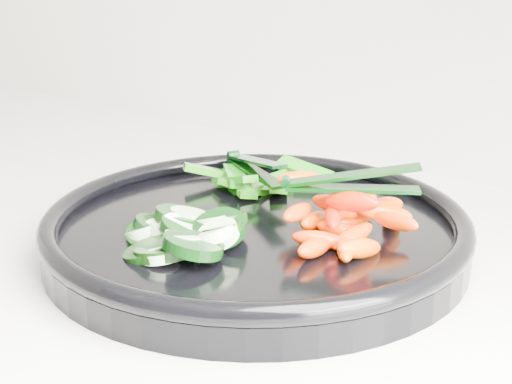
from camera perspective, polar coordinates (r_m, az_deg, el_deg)
The scene contains 6 objects.
veggie_tray at distance 0.63m, azimuth -0.00°, elevation -2.98°, with size 0.46×0.46×0.04m.
cucumber_pile at distance 0.59m, azimuth -6.05°, elevation -3.26°, with size 0.13×0.13×0.04m.
carrot_pile at distance 0.60m, azimuth 7.28°, elevation -2.07°, with size 0.16×0.15×0.06m.
pepper_pile at distance 0.72m, azimuth -0.42°, elevation 0.87°, with size 0.13×0.10×0.04m.
tong_carrot at distance 0.59m, azimuth 7.37°, elevation 0.81°, with size 0.10×0.08×0.02m.
tong_pepper at distance 0.71m, azimuth -0.19°, elevation 2.13°, with size 0.11×0.06×0.02m.
Camera 1 is at (0.67, 1.23, 1.18)m, focal length 50.00 mm.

